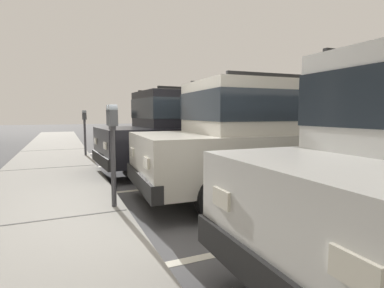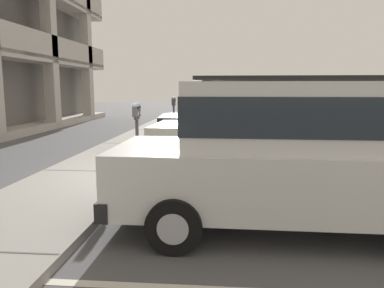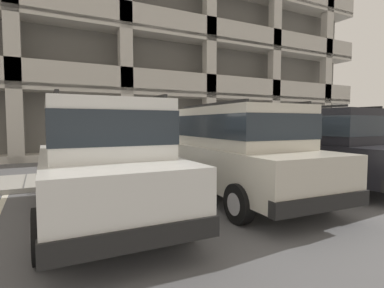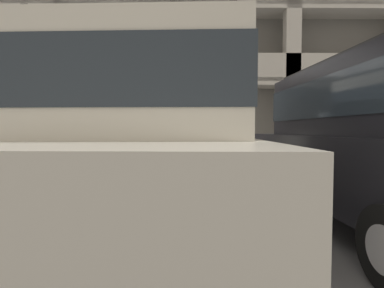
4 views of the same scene
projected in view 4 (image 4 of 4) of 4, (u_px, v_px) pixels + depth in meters
name	position (u px, v px, depth m)	size (l,w,h in m)	color
ground_plane	(162.00, 195.00, 5.78)	(80.00, 80.00, 0.10)	#565659
sidewalk	(167.00, 178.00, 7.08)	(40.00, 2.20, 0.12)	#9E9B93
parking_stall_lines	(252.00, 211.00, 4.40)	(11.74, 4.80, 0.01)	silver
silver_suv	(159.00, 140.00, 3.33)	(2.17, 4.86, 2.03)	beige
dark_hatchback	(379.00, 139.00, 3.64)	(2.22, 4.89, 2.03)	black
parking_meter_near	(175.00, 130.00, 6.08)	(0.35, 0.12, 1.46)	#47474C
parking_garage	(182.00, 46.00, 17.14)	(32.00, 10.00, 13.25)	#64625C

